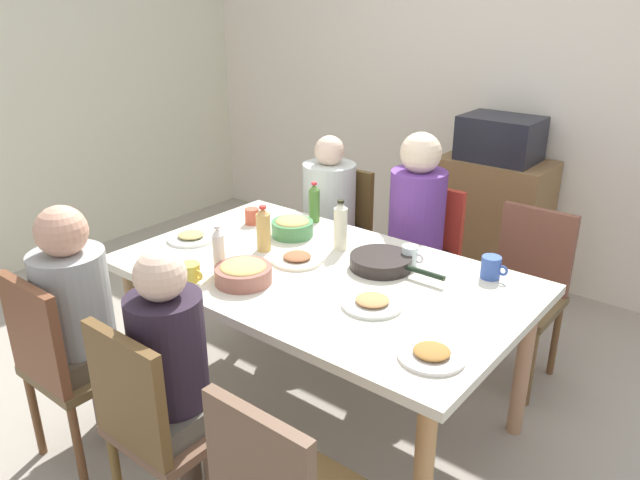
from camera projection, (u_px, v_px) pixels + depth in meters
ground_plane at (320, 409)px, 3.04m from camera, size 6.56×6.56×0.00m
wall_back at (518, 91)px, 4.06m from camera, size 5.71×0.12×2.60m
dining_table at (320, 286)px, 2.78m from camera, size 1.82×1.09×0.76m
chair_0 at (337, 231)px, 3.87m from camera, size 0.40×0.40×0.90m
person_0 at (328, 209)px, 3.73m from camera, size 0.32×0.32×1.13m
chair_1 at (421, 256)px, 3.51m from camera, size 0.40×0.40×0.90m
person_1 at (416, 222)px, 3.36m from camera, size 0.30×0.30×1.24m
chair_2 at (524, 285)px, 3.16m from camera, size 0.40×0.40×0.90m
chair_3 at (157, 420)px, 2.18m from camera, size 0.40×0.40×0.90m
person_3 at (174, 370)px, 2.18m from camera, size 0.30×0.30×1.14m
chair_4 at (65, 360)px, 2.53m from camera, size 0.40×0.40×0.90m
person_4 at (78, 311)px, 2.52m from camera, size 0.30×0.30×1.16m
plate_0 at (432, 354)px, 2.10m from camera, size 0.23×0.23×0.04m
plate_1 at (297, 259)px, 2.84m from camera, size 0.24×0.24×0.04m
plate_2 at (191, 237)px, 3.09m from camera, size 0.24×0.24×0.04m
plate_3 at (372, 303)px, 2.45m from camera, size 0.25×0.25×0.04m
bowl_0 at (243, 272)px, 2.63m from camera, size 0.25×0.25×0.09m
bowl_1 at (292, 227)px, 3.13m from camera, size 0.21×0.21×0.10m
serving_pan at (382, 262)px, 2.77m from camera, size 0.46×0.28×0.06m
cup_0 at (491, 267)px, 2.67m from camera, size 0.12×0.09×0.10m
cup_1 at (252, 216)px, 3.29m from camera, size 0.11×0.07×0.08m
cup_2 at (410, 256)px, 2.79m from camera, size 0.11×0.07×0.09m
cup_3 at (190, 272)px, 2.66m from camera, size 0.12×0.09×0.07m
bottle_0 at (263, 230)px, 2.93m from camera, size 0.07×0.07×0.23m
bottle_1 at (314, 203)px, 3.30m from camera, size 0.06×0.06×0.22m
bottle_2 at (219, 252)px, 2.68m from camera, size 0.05×0.05×0.23m
bottle_3 at (340, 226)px, 2.94m from camera, size 0.07×0.07×0.25m
side_cabinet at (491, 225)px, 4.15m from camera, size 0.70×0.44×0.90m
microwave at (500, 138)px, 3.92m from camera, size 0.48×0.36×0.28m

